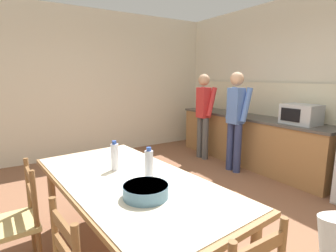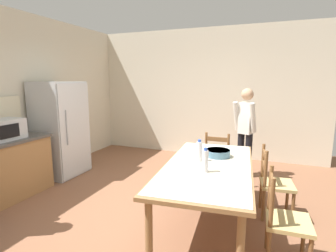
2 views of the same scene
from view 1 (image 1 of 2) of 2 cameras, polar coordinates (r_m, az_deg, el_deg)
ground_plane at (r=3.07m, az=4.02°, el=-20.72°), size 8.32×8.32×0.00m
wall_back at (r=4.72m, az=31.55°, el=7.33°), size 6.52×0.12×2.90m
wall_left at (r=5.59m, az=-16.20°, el=8.76°), size 0.12×5.20×2.90m
kitchen_counter at (r=5.09m, az=17.17°, el=-2.83°), size 3.13×0.66×0.89m
counter_splashback at (r=5.22m, az=19.87°, el=5.60°), size 3.09×0.03×0.60m
microwave at (r=4.42m, az=26.96°, el=2.29°), size 0.50×0.39×0.30m
dining_table at (r=2.26m, az=-8.31°, el=-12.97°), size 2.17×1.19×0.77m
bottle_near_centre at (r=2.41m, az=-11.51°, el=-6.54°), size 0.07×0.07×0.27m
bottle_off_centre at (r=2.16m, az=-4.16°, el=-8.35°), size 0.07×0.07×0.27m
serving_bowl at (r=1.88m, az=-4.86°, el=-13.75°), size 0.32×0.32×0.09m
chair_side_near_left at (r=2.57m, az=-30.22°, el=-17.64°), size 0.44×0.42×0.91m
person_at_sink at (r=5.13m, az=7.75°, el=3.06°), size 0.41×0.29×1.65m
person_at_counter at (r=4.50m, az=14.52°, el=1.97°), size 0.42×0.29×1.68m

